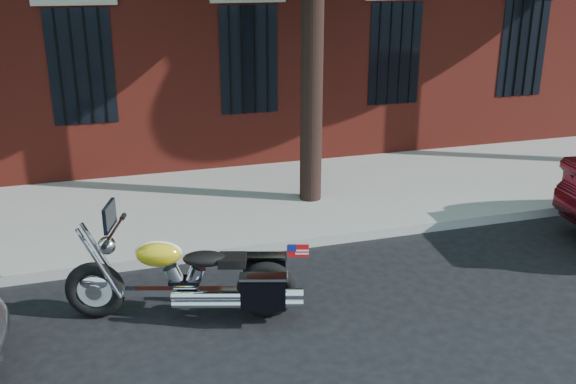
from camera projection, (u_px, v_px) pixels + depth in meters
name	position (u px, v px, depth m)	size (l,w,h in m)	color
ground	(347.00, 288.00, 8.16)	(120.00, 120.00, 0.00)	black
curb	(312.00, 240.00, 9.37)	(40.00, 0.16, 0.15)	gray
sidewalk	(276.00, 198.00, 11.07)	(40.00, 3.60, 0.15)	gray
motorcycle	(193.00, 280.00, 7.32)	(2.60, 1.32, 1.41)	black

